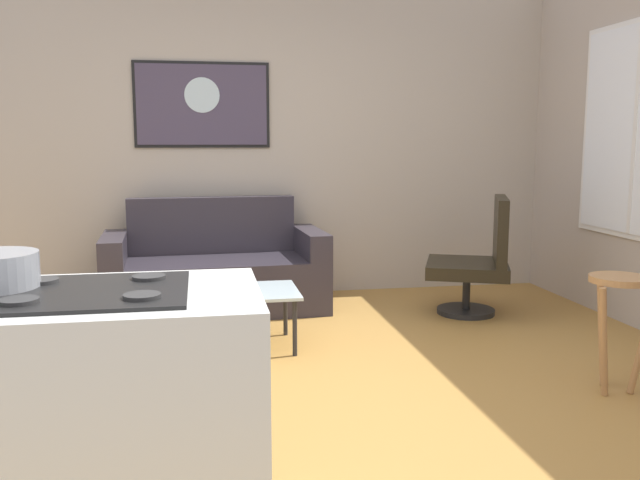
% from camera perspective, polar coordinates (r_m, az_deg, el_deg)
% --- Properties ---
extents(ground, '(6.40, 6.40, 0.04)m').
position_cam_1_polar(ground, '(3.85, -1.46, -12.74)').
color(ground, '#A47638').
extents(back_wall, '(6.40, 0.05, 2.80)m').
position_cam_1_polar(back_wall, '(6.00, -5.07, 8.68)').
color(back_wall, '#AEA393').
rests_on(back_wall, ground).
extents(couch, '(1.79, 0.91, 0.90)m').
position_cam_1_polar(couch, '(5.56, -8.84, -2.78)').
color(couch, '#2E2931').
rests_on(couch, ground).
extents(coffee_table, '(1.02, 0.57, 0.39)m').
position_cam_1_polar(coffee_table, '(4.48, -8.45, -4.70)').
color(coffee_table, silver).
rests_on(coffee_table, ground).
extents(armchair, '(0.82, 0.84, 0.94)m').
position_cam_1_polar(armchair, '(5.45, 13.27, -1.67)').
color(armchair, black).
rests_on(armchair, ground).
extents(bar_stool, '(0.36, 0.36, 0.65)m').
position_cam_1_polar(bar_stool, '(3.99, 23.93, -4.90)').
color(bar_stool, '#A77646').
rests_on(bar_stool, ground).
extents(wall_painting, '(1.15, 0.03, 0.72)m').
position_cam_1_polar(wall_painting, '(5.94, -9.94, 11.22)').
color(wall_painting, black).
extents(window, '(0.03, 1.35, 1.59)m').
position_cam_1_polar(window, '(5.44, 25.22, 8.43)').
color(window, silver).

